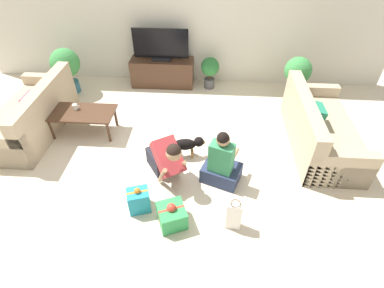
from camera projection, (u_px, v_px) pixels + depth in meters
ground_plane at (167, 159)px, 4.70m from camera, size 16.00×16.00×0.00m
wall_back at (181, 19)px, 5.86m from camera, size 8.40×0.06×2.60m
sofa_left at (32, 116)px, 5.09m from camera, size 0.92×1.96×0.83m
sofa_right at (319, 130)px, 4.79m from camera, size 0.92×1.96×0.83m
coffee_table at (82, 114)px, 4.98m from camera, size 1.09×0.57×0.42m
tv_console at (163, 72)px, 6.32m from camera, size 1.30×0.43×0.57m
tv at (161, 46)px, 5.95m from camera, size 1.11×0.20×0.64m
potted_plant_corner_left at (66, 66)px, 5.90m from camera, size 0.57×0.57×0.92m
potted_plant_back_right at (210, 69)px, 6.14m from camera, size 0.37×0.37×0.66m
potted_plant_corner_right at (297, 73)px, 5.61m from camera, size 0.50×0.50×0.91m
person_kneeling at (166, 158)px, 4.18m from camera, size 0.68×0.82×0.81m
person_sitting at (222, 164)px, 4.16m from camera, size 0.63×0.59×0.89m
dog at (188, 144)px, 4.60m from camera, size 0.57×0.21×0.36m
gift_box_a at (172, 215)px, 3.71m from camera, size 0.43×0.44×0.35m
gift_box_b at (139, 200)px, 3.86m from camera, size 0.33×0.30×0.39m
gift_bag_a at (234, 215)px, 3.62m from camera, size 0.20×0.13×0.45m
mug at (75, 107)px, 4.99m from camera, size 0.12×0.08×0.09m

